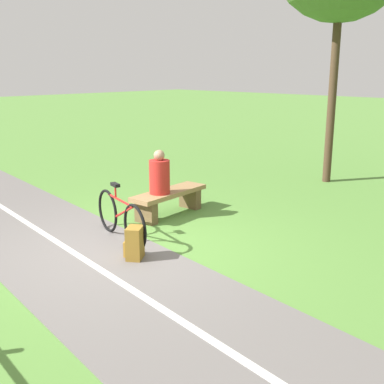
{
  "coord_description": "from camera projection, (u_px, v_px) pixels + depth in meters",
  "views": [
    {
      "loc": [
        4.13,
        5.38,
        2.59
      ],
      "look_at": [
        -0.86,
        0.53,
        0.79
      ],
      "focal_mm": 44.76,
      "sensor_mm": 36.0,
      "label": 1
    }
  ],
  "objects": [
    {
      "name": "ground_plane",
      "position": [
        127.0,
        248.0,
        7.15
      ],
      "size": [
        80.0,
        80.0,
        0.0
      ],
      "primitive_type": "plane",
      "color": "#548438"
    },
    {
      "name": "bench",
      "position": [
        169.0,
        198.0,
        8.67
      ],
      "size": [
        1.65,
        0.61,
        0.46
      ],
      "rotation": [
        0.0,
        0.0,
        0.1
      ],
      "color": "#937047",
      "rests_on": "ground_plane"
    },
    {
      "name": "person_seated",
      "position": [
        160.0,
        175.0,
        8.37
      ],
      "size": [
        0.4,
        0.4,
        0.78
      ],
      "rotation": [
        0.0,
        0.0,
        0.1
      ],
      "color": "#B2231E",
      "rests_on": "bench"
    },
    {
      "name": "bicycle",
      "position": [
        120.0,
        217.0,
        7.36
      ],
      "size": [
        0.43,
        1.67,
        0.89
      ],
      "rotation": [
        0.0,
        0.0,
        1.34
      ],
      "color": "black",
      "rests_on": "ground_plane"
    },
    {
      "name": "backpack",
      "position": [
        134.0,
        244.0,
        6.64
      ],
      "size": [
        0.35,
        0.34,
        0.48
      ],
      "rotation": [
        0.0,
        0.0,
        3.76
      ],
      "color": "olive",
      "rests_on": "ground_plane"
    }
  ]
}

